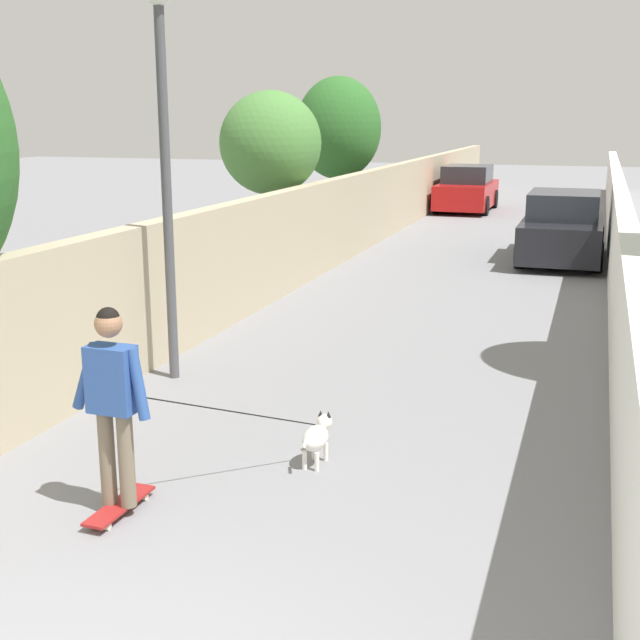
# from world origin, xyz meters

# --- Properties ---
(ground_plane) EXTENTS (80.00, 80.00, 0.00)m
(ground_plane) POSITION_xyz_m (14.00, 0.00, 0.00)
(ground_plane) COLOR gray
(wall_left) EXTENTS (48.00, 0.30, 1.86)m
(wall_left) POSITION_xyz_m (12.00, 2.94, 0.93)
(wall_left) COLOR tan
(wall_left) RESTS_ON ground
(fence_right) EXTENTS (48.00, 0.30, 1.66)m
(fence_right) POSITION_xyz_m (12.00, -2.94, 0.83)
(fence_right) COLOR white
(fence_right) RESTS_ON ground
(tree_left_near) EXTENTS (2.07, 2.07, 3.68)m
(tree_left_near) POSITION_xyz_m (13.00, 3.89, 2.61)
(tree_left_near) COLOR brown
(tree_left_near) RESTS_ON ground
(tree_left_mid) EXTENTS (2.30, 2.30, 4.22)m
(tree_left_mid) POSITION_xyz_m (19.00, 4.30, 2.83)
(tree_left_mid) COLOR #473523
(tree_left_mid) RESTS_ON ground
(lamp_post) EXTENTS (0.36, 0.36, 4.74)m
(lamp_post) POSITION_xyz_m (5.85, 2.39, 3.20)
(lamp_post) COLOR #4C4C51
(lamp_post) RESTS_ON ground
(skateboard) EXTENTS (0.80, 0.22, 0.08)m
(skateboard) POSITION_xyz_m (2.40, 1.06, 0.07)
(skateboard) COLOR maroon
(skateboard) RESTS_ON ground
(person_skateboarder) EXTENTS (0.23, 0.71, 1.66)m
(person_skateboarder) POSITION_xyz_m (2.40, 1.06, 1.06)
(person_skateboarder) COLOR #726651
(person_skateboarder) RESTS_ON skateboard
(dog) EXTENTS (1.77, 1.34, 1.06)m
(dog) POSITION_xyz_m (3.87, -0.15, 0.28)
(dog) COLOR white
(dog) RESTS_ON ground
(car_near) EXTENTS (4.12, 1.80, 1.54)m
(car_near) POSITION_xyz_m (16.33, -1.79, 0.71)
(car_near) COLOR black
(car_near) RESTS_ON ground
(car_far) EXTENTS (3.91, 1.80, 1.54)m
(car_far) POSITION_xyz_m (25.76, 1.79, 0.71)
(car_far) COLOR #B71414
(car_far) RESTS_ON ground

